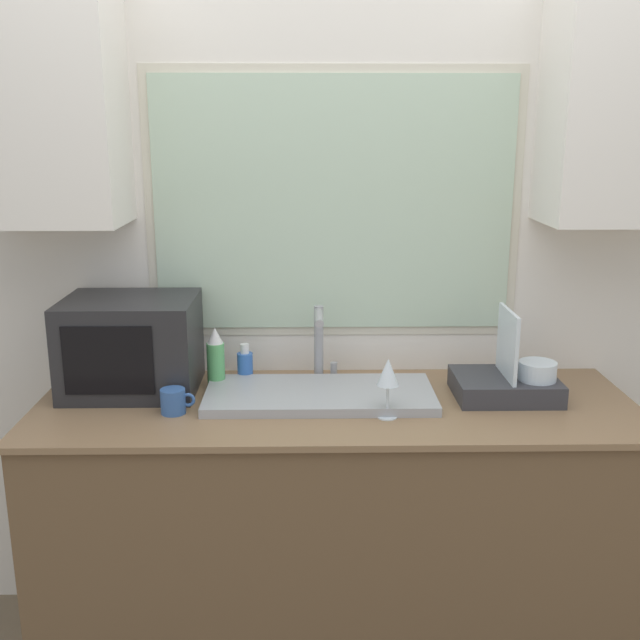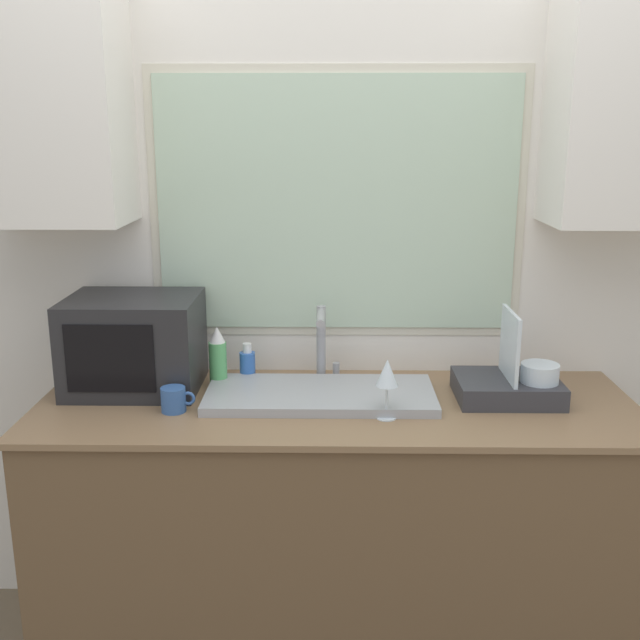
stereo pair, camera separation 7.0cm
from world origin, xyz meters
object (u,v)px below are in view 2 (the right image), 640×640
Objects in this scene: soap_bottle at (248,365)px; faucet at (322,338)px; wine_glass at (387,375)px; dish_rack at (511,383)px; microwave at (134,343)px; spray_bottle at (218,358)px; mug_near_sink at (174,399)px.

faucet is at bearing -2.35° from soap_bottle.
faucet is at bearing 120.93° from wine_glass.
faucet is 0.64m from dish_rack.
wine_glass is at bearing -59.07° from faucet.
wine_glass is at bearing -17.58° from microwave.
spray_bottle reaches higher than soap_bottle.
dish_rack is at bearing -4.23° from microwave.
wine_glass is (0.20, -0.33, -0.02)m from faucet.
spray_bottle is 0.12m from soap_bottle.
microwave is 0.39m from soap_bottle.
mug_near_sink is 0.66m from wine_glass.
spray_bottle is at bearing -147.05° from soap_bottle.
microwave is (-0.62, -0.07, -0.00)m from faucet.
wine_glass is (-0.41, -0.17, 0.08)m from dish_rack.
wine_glass reaches higher than mug_near_sink.
soap_bottle is (-0.26, 0.01, -0.10)m from faucet.
mug_near_sink is at bearing -173.35° from dish_rack.
dish_rack is (1.23, -0.09, -0.10)m from microwave.
dish_rack is at bearing -6.61° from spray_bottle.
faucet is 0.36m from spray_bottle.
dish_rack is 2.46× the size of soap_bottle.
faucet is 0.55m from mug_near_sink.
dish_rack is 1.76× the size of wine_glass.
spray_bottle is 0.26m from mug_near_sink.
faucet is 1.41× the size of wine_glass.
wine_glass is at bearing -36.75° from soap_bottle.
mug_near_sink is at bearing -123.51° from soap_bottle.
dish_rack reaches higher than soap_bottle.
mug_near_sink is (-1.06, -0.12, -0.02)m from dish_rack.
soap_bottle is at bearing 12.28° from microwave.
dish_rack is at bearing 22.30° from wine_glass.
microwave reaches higher than faucet.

